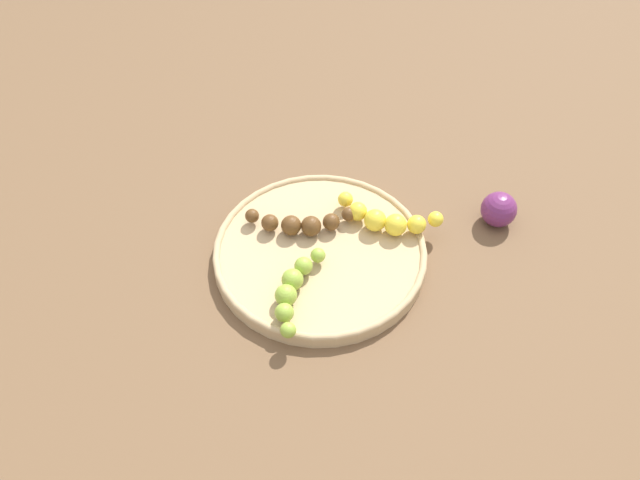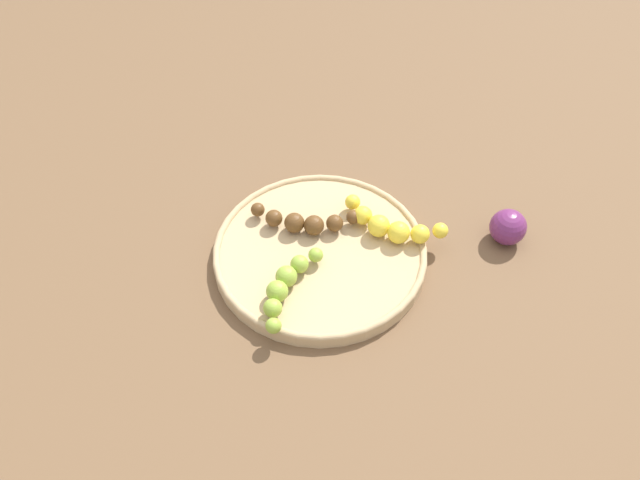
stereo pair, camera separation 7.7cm
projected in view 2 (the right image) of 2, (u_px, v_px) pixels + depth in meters
ground_plane at (320, 258)px, 0.92m from camera, size 2.40×2.40×0.00m
fruit_bowl at (320, 252)px, 0.91m from camera, size 0.30×0.30×0.02m
banana_overripe at (304, 221)px, 0.92m from camera, size 0.13×0.11×0.03m
banana_green at (286, 285)px, 0.84m from camera, size 0.07×0.14×0.03m
banana_yellow at (391, 225)px, 0.91m from camera, size 0.15×0.08×0.03m
plum_purple at (508, 227)px, 0.92m from camera, size 0.05×0.05×0.05m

